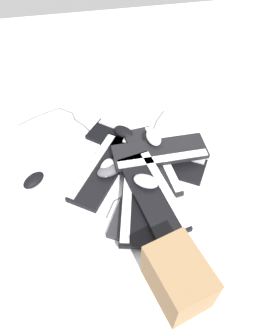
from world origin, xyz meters
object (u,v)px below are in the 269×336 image
object	(u,v)px
keyboard_0	(130,142)
keyboard_5	(160,152)
mouse_2	(109,171)
mouse_3	(34,180)
keyboard_6	(140,200)
mouse_1	(146,181)
mouse_0	(107,168)
mouse_5	(124,132)
keyboard_2	(140,198)
keyboard_4	(152,161)
keyboard_3	(160,160)
cardboard_box	(178,278)
mouse_4	(154,137)
keyboard_1	(103,170)
keyboard_7	(153,193)

from	to	relation	value
keyboard_0	keyboard_5	size ratio (longest dim) A/B	0.99
mouse_2	mouse_3	size ratio (longest dim) A/B	1.00
keyboard_6	mouse_1	bearing A→B (deg)	-37.32
mouse_0	mouse_5	xyz separation A→B (m)	(0.22, -0.11, 0.00)
keyboard_2	keyboard_4	world-z (taller)	keyboard_4
keyboard_3	mouse_2	distance (m)	0.26
keyboard_2	keyboard_4	size ratio (longest dim) A/B	1.01
keyboard_2	mouse_2	bearing A→B (deg)	38.01
mouse_1	cardboard_box	distance (m)	0.43
mouse_2	mouse_4	world-z (taller)	mouse_4
mouse_2	keyboard_1	bearing A→B (deg)	-71.63
keyboard_1	mouse_5	distance (m)	0.24
mouse_0	cardboard_box	distance (m)	0.60
keyboard_3	mouse_2	world-z (taller)	mouse_2
keyboard_2	keyboard_3	world-z (taller)	same
mouse_4	cardboard_box	bearing A→B (deg)	-12.30
keyboard_2	keyboard_6	bearing A→B (deg)	167.98
keyboard_5	mouse_2	size ratio (longest dim) A/B	4.02
keyboard_5	keyboard_6	bearing A→B (deg)	148.10
keyboard_3	mouse_4	world-z (taller)	mouse_4
keyboard_2	mouse_4	xyz separation A→B (m)	(0.26, -0.12, 0.10)
keyboard_5	mouse_2	bearing A→B (deg)	100.74
keyboard_1	keyboard_2	size ratio (longest dim) A/B	0.98
keyboard_0	mouse_2	xyz separation A→B (m)	(-0.19, 0.13, 0.04)
mouse_0	keyboard_4	bearing A→B (deg)	-66.42
keyboard_0	keyboard_5	bearing A→B (deg)	-140.63
keyboard_6	mouse_3	xyz separation A→B (m)	(0.21, 0.45, -0.02)
mouse_2	keyboard_5	bearing A→B (deg)	176.34
keyboard_5	keyboard_6	distance (m)	0.27
mouse_2	keyboard_4	bearing A→B (deg)	172.49
keyboard_2	keyboard_5	world-z (taller)	keyboard_5
mouse_5	keyboard_0	bearing A→B (deg)	-12.47
keyboard_3	mouse_3	world-z (taller)	mouse_3
keyboard_4	keyboard_5	distance (m)	0.06
mouse_1	mouse_2	distance (m)	0.21
mouse_3	keyboard_7	bearing A→B (deg)	-65.15
keyboard_2	keyboard_3	size ratio (longest dim) A/B	1.01
keyboard_5	mouse_3	xyz separation A→B (m)	(-0.02, 0.60, -0.05)
mouse_0	cardboard_box	bearing A→B (deg)	-141.59
keyboard_3	mouse_4	bearing A→B (deg)	18.05
mouse_0	keyboard_0	bearing A→B (deg)	-16.24
keyboard_5	mouse_2	world-z (taller)	keyboard_5
keyboard_5	mouse_2	xyz separation A→B (m)	(-0.05, 0.25, -0.02)
keyboard_0	keyboard_3	xyz separation A→B (m)	(-0.14, -0.12, 0.00)
keyboard_2	keyboard_6	xyz separation A→B (m)	(-0.03, 0.01, 0.03)
keyboard_1	mouse_2	size ratio (longest dim) A/B	4.08
keyboard_1	keyboard_6	size ratio (longest dim) A/B	0.97
keyboard_0	mouse_1	world-z (taller)	mouse_1
keyboard_0	cardboard_box	xyz separation A→B (m)	(-0.75, -0.04, 0.09)
mouse_4	mouse_5	distance (m)	0.18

